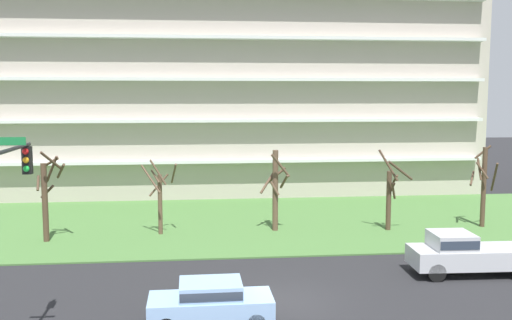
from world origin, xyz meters
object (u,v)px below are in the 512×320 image
at_px(tree_far_right, 484,184).
at_px(pickup_silver_near_left, 465,253).
at_px(tree_left, 160,196).
at_px(tree_right, 390,194).
at_px(sedan_blue_center_left, 211,301).
at_px(tree_far_left, 47,194).
at_px(tree_center, 276,188).
at_px(traffic_signal_mast, 2,220).

bearing_deg(tree_far_right, pickup_silver_near_left, -121.29).
relative_size(tree_left, tree_far_right, 0.89).
bearing_deg(tree_right, sedan_blue_center_left, -130.43).
relative_size(tree_right, pickup_silver_near_left, 0.90).
bearing_deg(tree_right, tree_far_left, -178.48).
xyz_separation_m(tree_far_left, tree_far_right, (25.49, 0.87, 0.02)).
relative_size(tree_far_left, tree_right, 1.04).
height_order(tree_left, tree_center, tree_center).
relative_size(tree_left, sedan_blue_center_left, 1.01).
height_order(tree_left, sedan_blue_center_left, tree_left).
xyz_separation_m(tree_center, tree_far_right, (12.70, -0.36, 0.09)).
bearing_deg(traffic_signal_mast, pickup_silver_near_left, 23.92).
height_order(tree_left, pickup_silver_near_left, tree_left).
relative_size(tree_far_left, tree_left, 1.15).
bearing_deg(tree_right, tree_far_right, 3.34).
bearing_deg(pickup_silver_near_left, tree_left, -29.88).
bearing_deg(tree_right, tree_center, 174.05).
height_order(tree_far_right, traffic_signal_mast, traffic_signal_mast).
height_order(tree_right, sedan_blue_center_left, tree_right).
relative_size(tree_far_left, traffic_signal_mast, 0.74).
xyz_separation_m(tree_far_left, tree_left, (6.06, 0.97, -0.40)).
relative_size(tree_far_right, pickup_silver_near_left, 0.92).
xyz_separation_m(tree_left, tree_center, (6.74, 0.25, 0.33)).
height_order(tree_far_left, sedan_blue_center_left, tree_far_left).
height_order(tree_right, tree_far_right, tree_far_right).
xyz_separation_m(tree_right, sedan_blue_center_left, (-10.93, -12.83, -1.39)).
bearing_deg(tree_center, sedan_blue_center_left, -107.18).
bearing_deg(tree_center, tree_right, -5.95).
bearing_deg(tree_center, tree_left, -177.85).
relative_size(tree_far_left, tree_far_right, 1.02).
distance_m(tree_left, traffic_signal_mast, 17.03).
height_order(tree_far_left, tree_right, tree_far_left).
distance_m(tree_far_left, traffic_signal_mast, 15.92).
distance_m(tree_center, tree_far_right, 12.70).
height_order(tree_center, sedan_blue_center_left, tree_center).
xyz_separation_m(tree_far_right, traffic_signal_mast, (-22.77, -16.43, 1.93)).
bearing_deg(tree_left, traffic_signal_mast, -101.41).
xyz_separation_m(tree_far_right, sedan_blue_center_left, (-16.88, -13.18, -1.85)).
distance_m(tree_far_left, sedan_blue_center_left, 15.14).
height_order(tree_right, pickup_silver_near_left, tree_right).
relative_size(pickup_silver_near_left, traffic_signal_mast, 0.79).
relative_size(tree_right, traffic_signal_mast, 0.71).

